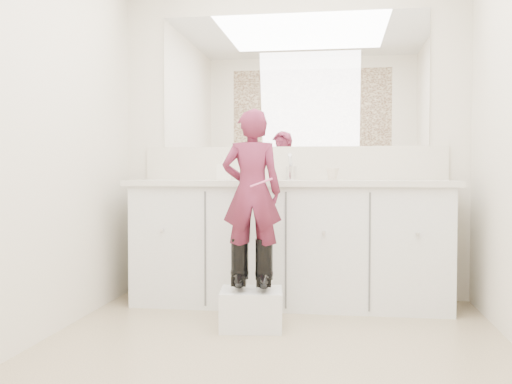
# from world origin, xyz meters

# --- Properties ---
(floor) EXTENTS (3.00, 3.00, 0.00)m
(floor) POSITION_xyz_m (0.00, 0.00, 0.00)
(floor) COLOR #836A56
(floor) RESTS_ON ground
(wall_back) EXTENTS (2.60, 0.00, 2.60)m
(wall_back) POSITION_xyz_m (0.00, 1.50, 1.20)
(wall_back) COLOR beige
(wall_back) RESTS_ON floor
(wall_front) EXTENTS (2.60, 0.00, 2.60)m
(wall_front) POSITION_xyz_m (0.00, -1.50, 1.20)
(wall_front) COLOR beige
(wall_front) RESTS_ON floor
(wall_left) EXTENTS (0.00, 3.00, 3.00)m
(wall_left) POSITION_xyz_m (-1.30, 0.00, 1.20)
(wall_left) COLOR beige
(wall_left) RESTS_ON floor
(vanity_cabinet) EXTENTS (2.20, 0.55, 0.85)m
(vanity_cabinet) POSITION_xyz_m (0.00, 1.23, 0.42)
(vanity_cabinet) COLOR silver
(vanity_cabinet) RESTS_ON floor
(countertop) EXTENTS (2.28, 0.58, 0.04)m
(countertop) POSITION_xyz_m (0.00, 1.21, 0.87)
(countertop) COLOR beige
(countertop) RESTS_ON vanity_cabinet
(backsplash) EXTENTS (2.28, 0.03, 0.25)m
(backsplash) POSITION_xyz_m (0.00, 1.49, 1.02)
(backsplash) COLOR beige
(backsplash) RESTS_ON countertop
(mirror) EXTENTS (2.00, 0.02, 1.00)m
(mirror) POSITION_xyz_m (0.00, 1.49, 1.64)
(mirror) COLOR white
(mirror) RESTS_ON wall_back
(faucet) EXTENTS (0.08, 0.08, 0.10)m
(faucet) POSITION_xyz_m (0.00, 1.38, 0.94)
(faucet) COLOR silver
(faucet) RESTS_ON countertop
(cup) EXTENTS (0.13, 0.13, 0.09)m
(cup) POSITION_xyz_m (0.30, 1.28, 0.93)
(cup) COLOR beige
(cup) RESTS_ON countertop
(soap_bottle) EXTENTS (0.10, 0.10, 0.17)m
(soap_bottle) POSITION_xyz_m (-0.48, 1.24, 0.98)
(soap_bottle) COLOR white
(soap_bottle) RESTS_ON countertop
(step_stool) EXTENTS (0.40, 0.35, 0.24)m
(step_stool) POSITION_xyz_m (-0.17, 0.56, 0.12)
(step_stool) COLOR silver
(step_stool) RESTS_ON floor
(boot_left) EXTENTS (0.14, 0.22, 0.31)m
(boot_left) POSITION_xyz_m (-0.25, 0.58, 0.39)
(boot_left) COLOR black
(boot_left) RESTS_ON step_stool
(boot_right) EXTENTS (0.14, 0.22, 0.31)m
(boot_right) POSITION_xyz_m (-0.10, 0.58, 0.39)
(boot_right) COLOR black
(boot_right) RESTS_ON step_stool
(toddler) EXTENTS (0.38, 0.28, 0.99)m
(toddler) POSITION_xyz_m (-0.17, 0.58, 0.83)
(toddler) COLOR #952E57
(toddler) RESTS_ON step_stool
(toothbrush) EXTENTS (0.14, 0.03, 0.06)m
(toothbrush) POSITION_xyz_m (-0.10, 0.50, 0.89)
(toothbrush) COLOR pink
(toothbrush) RESTS_ON toddler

